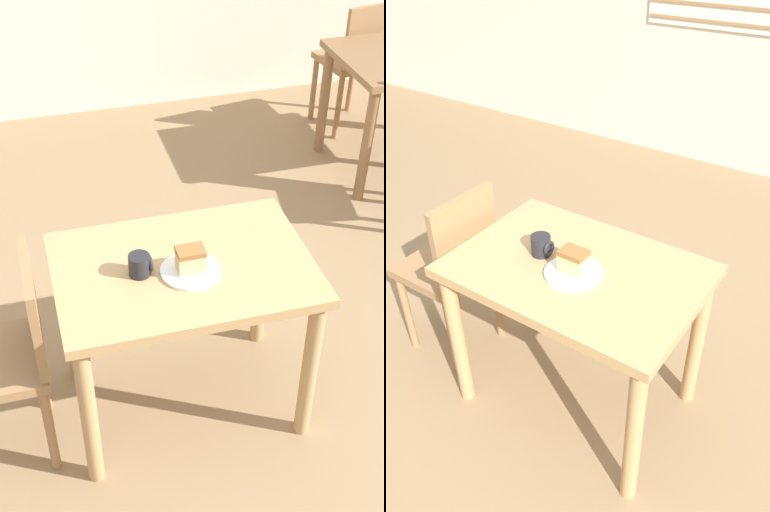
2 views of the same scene
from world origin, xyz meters
The scene contains 7 objects.
ground_plane centered at (0.00, 0.00, 0.00)m, with size 14.00×14.00×0.00m, color #997A56.
dining_table_near centered at (-0.11, 0.30, 0.59)m, with size 0.92×0.63×0.72m.
chair_near_window centered at (-0.75, 0.26, 0.48)m, with size 0.36×0.36×0.86m.
chair_far_opposite centered at (1.54, 2.31, 0.48)m, with size 0.41×0.41×0.86m.
plate centered at (-0.10, 0.26, 0.72)m, with size 0.21×0.21×0.01m.
cake_slice centered at (-0.10, 0.26, 0.77)m, with size 0.10×0.07×0.09m.
coffee_mug centered at (-0.27, 0.29, 0.76)m, with size 0.08×0.08×0.08m.
Camera 1 is at (-0.59, -1.59, 2.30)m, focal length 50.00 mm.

